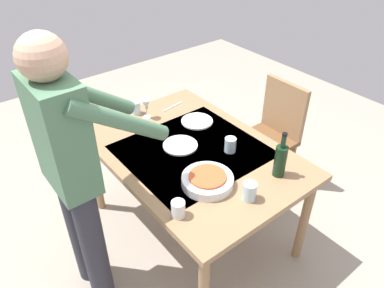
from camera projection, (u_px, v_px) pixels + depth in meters
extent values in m
plane|color=#9E9384|center=(192.00, 229.00, 2.84)|extent=(6.00, 6.00, 0.00)
cube|color=#93704C|center=(192.00, 153.00, 2.41)|extent=(1.44, 1.01, 0.04)
cube|color=beige|center=(192.00, 150.00, 2.40)|extent=(0.79, 0.86, 0.00)
cylinder|color=#93704C|center=(304.00, 220.00, 2.44)|extent=(0.06, 0.06, 0.71)
cylinder|color=#93704C|center=(185.00, 134.00, 3.27)|extent=(0.06, 0.06, 0.71)
cylinder|color=#93704C|center=(95.00, 173.00, 2.83)|extent=(0.06, 0.06, 0.71)
cube|color=brown|center=(266.00, 141.00, 3.01)|extent=(0.40, 0.40, 0.04)
cube|color=#93704C|center=(284.00, 108.00, 2.96)|extent=(0.40, 0.04, 0.45)
cylinder|color=#93704C|center=(291.00, 165.00, 3.12)|extent=(0.04, 0.04, 0.43)
cylinder|color=#93704C|center=(261.00, 146.00, 3.34)|extent=(0.04, 0.04, 0.43)
cylinder|color=#93704C|center=(264.00, 181.00, 2.95)|extent=(0.04, 0.04, 0.43)
cylinder|color=#93704C|center=(234.00, 161.00, 3.17)|extent=(0.04, 0.04, 0.43)
cylinder|color=#2D2D38|center=(79.00, 228.00, 2.27)|extent=(0.14, 0.14, 0.88)
cylinder|color=#2D2D38|center=(94.00, 249.00, 2.14)|extent=(0.14, 0.14, 0.88)
cube|color=#4C7556|center=(61.00, 136.00, 1.78)|extent=(0.36, 0.20, 0.60)
sphere|color=tan|center=(42.00, 57.00, 1.54)|extent=(0.22, 0.22, 0.22)
cylinder|color=#4C7556|center=(89.00, 95.00, 1.96)|extent=(0.08, 0.52, 0.40)
cylinder|color=#4C7556|center=(120.00, 121.00, 1.74)|extent=(0.08, 0.52, 0.40)
cylinder|color=black|center=(280.00, 161.00, 2.15)|extent=(0.07, 0.07, 0.20)
cylinder|color=black|center=(284.00, 141.00, 2.07)|extent=(0.03, 0.03, 0.08)
cylinder|color=black|center=(285.00, 134.00, 2.04)|extent=(0.03, 0.03, 0.02)
cylinder|color=white|center=(147.00, 117.00, 2.74)|extent=(0.06, 0.06, 0.01)
cylinder|color=white|center=(147.00, 113.00, 2.71)|extent=(0.01, 0.01, 0.07)
cone|color=white|center=(146.00, 104.00, 2.67)|extent=(0.07, 0.07, 0.07)
cylinder|color=beige|center=(146.00, 107.00, 2.68)|extent=(0.03, 0.03, 0.03)
cylinder|color=silver|center=(178.00, 209.00, 1.91)|extent=(0.07, 0.07, 0.09)
cylinder|color=silver|center=(136.00, 108.00, 2.76)|extent=(0.07, 0.07, 0.10)
cylinder|color=silver|center=(249.00, 191.00, 2.00)|extent=(0.08, 0.08, 0.11)
cylinder|color=silver|center=(230.00, 145.00, 2.37)|extent=(0.07, 0.07, 0.10)
cylinder|color=silver|center=(207.00, 181.00, 2.12)|extent=(0.30, 0.30, 0.05)
cylinder|color=#C6562D|center=(208.00, 178.00, 2.10)|extent=(0.22, 0.22, 0.03)
cylinder|color=silver|center=(197.00, 121.00, 2.68)|extent=(0.23, 0.23, 0.01)
cylinder|color=silver|center=(180.00, 145.00, 2.44)|extent=(0.23, 0.23, 0.01)
cube|color=silver|center=(173.00, 106.00, 2.87)|extent=(0.04, 0.20, 0.00)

